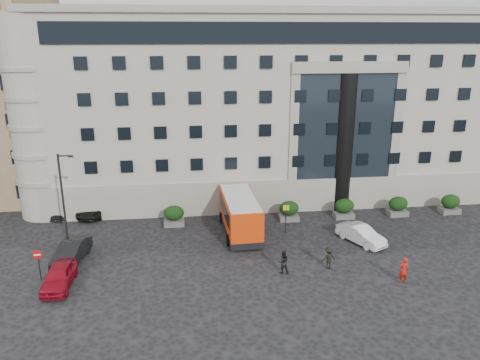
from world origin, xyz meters
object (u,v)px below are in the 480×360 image
Objects in this scene: parked_car_d at (95,207)px; white_taxi at (361,234)px; minibus at (240,213)px; parked_car_c at (61,208)px; pedestrian_a at (404,270)px; hedge_f at (450,204)px; hedge_e at (398,206)px; red_truck at (81,181)px; hedge_a at (174,216)px; hedge_d at (344,208)px; pedestrian_c at (329,258)px; no_entry_sign at (38,259)px; street_lamp at (64,201)px; bus_stop_sign at (286,214)px; hedge_b at (232,213)px; hedge_c at (289,211)px; parked_car_b at (71,252)px; pedestrian_b at (283,262)px; parked_car_a at (59,276)px.

parked_car_d is 24.41m from white_taxi.
parked_car_c is at bearing 157.14° from minibus.
parked_car_c is at bearing -28.50° from pedestrian_a.
hedge_f is at bearing -128.17° from pedestrian_a.
hedge_e is 1.00× the size of hedge_f.
hedge_f is 0.33× the size of red_truck.
parked_car_c is at bearing 133.07° from white_taxi.
hedge_d is at bearing 0.00° from hedge_a.
hedge_d reaches higher than pedestrian_c.
no_entry_sign is 16.07m from minibus.
street_lamp reaches higher than hedge_e.
pedestrian_c is at bearing -33.98° from red_truck.
hedge_a is at bearing 44.48° from no_entry_sign.
hedge_a is 20.80m from hedge_e.
white_taxi is (24.20, 3.41, -0.93)m from no_entry_sign.
pedestrian_a is (-5.05, -11.95, 0.01)m from hedge_e.
red_truck is at bearing 147.04° from bus_stop_sign.
minibus is at bearing -14.49° from parked_car_d.
hedge_a is at bearing 133.22° from white_taxi.
street_lamp is (-33.94, -4.80, 3.44)m from hedge_f.
hedge_b is at bearing 20.07° from street_lamp.
white_taxi is (4.80, -5.43, -0.21)m from hedge_c.
parked_car_c is (-3.12, 9.95, -0.13)m from parked_car_b.
hedge_f is at bearing 3.96° from minibus.
minibus is at bearing -72.30° from pedestrian_b.
hedge_e is at bearing 180.00° from hedge_f.
red_truck is 1.28× the size of parked_car_a.
street_lamp is 16.90m from pedestrian_b.
hedge_b is 1.07× the size of pedestrian_b.
hedge_b is at bearing 146.93° from bus_stop_sign.
parked_car_b is at bearing -161.24° from hedge_c.
hedge_a is at bearing -49.77° from pedestrian_b.
no_entry_sign is at bearing -1.69° from pedestrian_b.
hedge_b reaches higher than parked_car_a.
white_taxi is (9.55, -3.20, -1.05)m from minibus.
hedge_f is 34.05m from parked_car_b.
red_truck is at bearing -46.44° from pedestrian_b.
bus_stop_sign is at bearing -23.90° from parked_car_c.
hedge_b is 20.80m from hedge_f.
street_lamp is 6.16m from parked_car_a.
hedge_c is 0.42× the size of parked_car_a.
minibus is 13.73m from parked_car_b.
no_entry_sign is 0.53× the size of parked_car_c.
red_truck reaches higher than parked_car_b.
no_entry_sign reaches higher than pedestrian_a.
bus_stop_sign reaches higher than hedge_b.
parked_car_d is (1.50, 12.39, -0.96)m from no_entry_sign.
pedestrian_c is at bearing 1.70° from parked_car_a.
street_lamp reaches higher than parked_car_c.
hedge_a is 1.10× the size of pedestrian_c.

